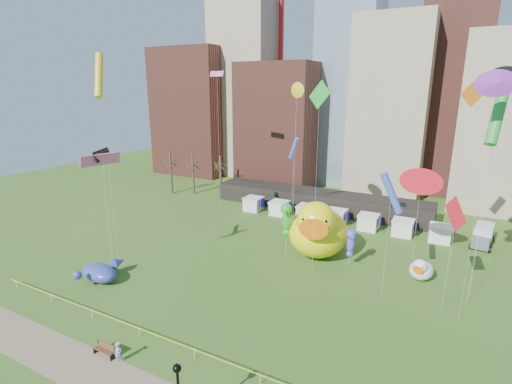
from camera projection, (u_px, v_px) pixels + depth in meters
The scene contains 28 objects.
ground at pixel (195, 358), 31.22m from camera, with size 160.00×160.00×0.00m, color #375B1C.
skyline at pixel (385, 85), 76.44m from camera, with size 101.00×23.00×68.00m.
pavilion at pixel (319, 201), 68.35m from camera, with size 38.00×6.00×3.20m, color black.
vendor_tents at pixel (336, 218), 61.10m from camera, with size 33.24×2.80×2.40m.
bare_trees at pixel (194, 174), 78.28m from camera, with size 8.44×6.44×8.50m.
caution_tape at pixel (194, 351), 31.04m from camera, with size 50.00×0.06×0.90m.
big_duck at pixel (318, 230), 48.90m from camera, with size 9.30×11.14×7.99m.
small_duck at pixel (421, 269), 43.56m from camera, with size 2.97×3.71×2.72m.
seahorse_green at pixel (286, 217), 48.34m from camera, with size 1.70×2.01×7.24m.
seahorse_purple at pixel (351, 241), 46.12m from camera, with size 1.57×1.75×4.85m.
whale_inflatable at pixel (100, 272), 43.54m from camera, with size 5.28×6.47×2.21m.
park_bench at pixel (105, 349), 31.46m from camera, with size 1.98×0.65×1.01m.
box_truck at pixel (483, 235), 53.40m from camera, with size 3.02×6.25×2.55m.
woman at pixel (118, 353), 30.57m from camera, with size 0.58×0.38×1.60m, color white.
kite_0 at pixel (421, 181), 42.03m from camera, with size 3.04×0.59×12.76m.
kite_1 at pixel (101, 160), 39.84m from camera, with size 1.73×4.12×14.59m.
kite_2 at pixel (102, 155), 40.87m from camera, with size 2.11×3.56×14.82m.
kite_3 at pixel (498, 112), 33.96m from camera, with size 1.78×3.61×22.05m.
kite_4 at pixel (297, 91), 50.10m from camera, with size 1.80×1.34×21.79m.
kite_5 at pixel (294, 149), 55.76m from camera, with size 1.95×1.44×14.19m.
kite_6 at pixel (474, 95), 39.98m from camera, with size 2.67×1.81×22.34m.
kite_7 at pixel (497, 84), 30.43m from camera, with size 2.16×0.80×22.61m.
kite_8 at pixel (455, 214), 35.28m from camera, with size 1.96×2.72×11.68m.
kite_9 at pixel (217, 75), 62.24m from camera, with size 2.88×0.88×23.61m.
kite_10 at pixel (505, 79), 34.21m from camera, with size 2.06×0.95×23.02m.
kite_11 at pixel (319, 99), 38.75m from camera, with size 2.67×1.26×21.93m.
kite_12 at pixel (99, 76), 40.51m from camera, with size 2.24×2.76×24.75m.
kite_13 at pixel (391, 193), 36.80m from camera, with size 2.53×1.50×13.50m.
Camera 1 is at (16.81, -21.04, 21.38)m, focal length 27.00 mm.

